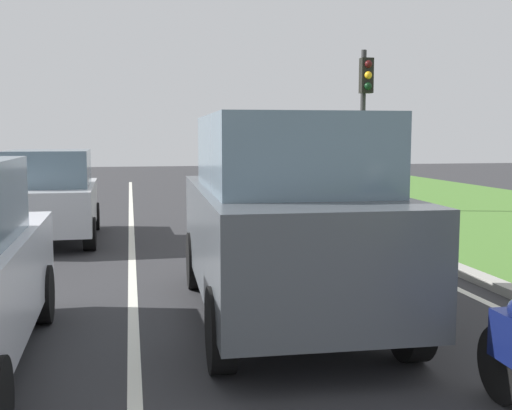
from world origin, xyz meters
TOP-DOWN VIEW (x-y plane):
  - ground_plane at (0.00, 14.00)m, footprint 60.00×60.00m
  - lane_line_center at (-0.70, 14.00)m, footprint 0.12×32.00m
  - lane_line_right_edge at (3.60, 14.00)m, footprint 0.12×32.00m
  - curb_right at (4.10, 14.00)m, footprint 0.24×48.00m
  - car_suv_ahead at (0.97, 8.61)m, footprint 2.09×4.56m
  - car_hatchback_far at (-2.22, 14.55)m, footprint 1.80×3.73m
  - traffic_light_near_right at (5.38, 17.60)m, footprint 0.32×0.50m

SIDE VIEW (x-z plane):
  - ground_plane at x=0.00m, z-range 0.00..0.00m
  - lane_line_center at x=-0.70m, z-range 0.00..0.01m
  - lane_line_right_edge at x=3.60m, z-range 0.00..0.01m
  - curb_right at x=4.10m, z-range 0.00..0.12m
  - car_hatchback_far at x=-2.22m, z-range -0.01..1.77m
  - car_suv_ahead at x=0.97m, z-range 0.03..2.31m
  - traffic_light_near_right at x=5.38m, z-range 0.77..5.05m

